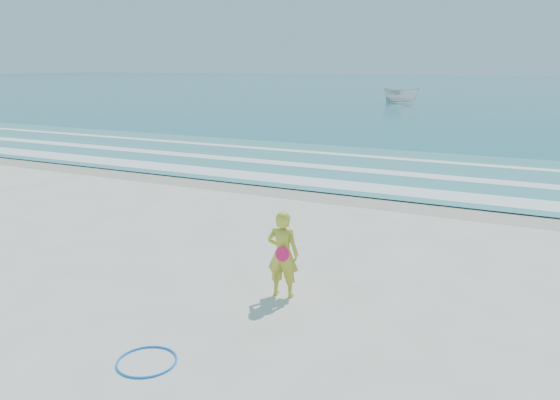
% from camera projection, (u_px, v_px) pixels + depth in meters
% --- Properties ---
extents(ground, '(400.00, 400.00, 0.00)m').
position_uv_depth(ground, '(181.00, 303.00, 9.73)').
color(ground, silver).
rests_on(ground, ground).
extents(wet_sand, '(400.00, 2.40, 0.00)m').
position_uv_depth(wet_sand, '(349.00, 196.00, 17.55)').
color(wet_sand, '#B2A893').
rests_on(wet_sand, ground).
extents(ocean, '(400.00, 190.00, 0.04)m').
position_uv_depth(ocean, '(521.00, 87.00, 101.01)').
color(ocean, '#19727F').
rests_on(ocean, ground).
extents(shallow, '(400.00, 10.00, 0.01)m').
position_uv_depth(shallow, '(390.00, 169.00, 21.89)').
color(shallow, '#59B7AD').
rests_on(shallow, ocean).
extents(foam_near, '(400.00, 1.40, 0.01)m').
position_uv_depth(foam_near, '(362.00, 187.00, 18.67)').
color(foam_near, white).
rests_on(foam_near, shallow).
extents(foam_mid, '(400.00, 0.90, 0.01)m').
position_uv_depth(foam_mid, '(385.00, 172.00, 21.19)').
color(foam_mid, white).
rests_on(foam_mid, shallow).
extents(foam_far, '(400.00, 0.60, 0.01)m').
position_uv_depth(foam_far, '(406.00, 159.00, 24.06)').
color(foam_far, white).
rests_on(foam_far, shallow).
extents(hoop, '(1.02, 1.02, 0.03)m').
position_uv_depth(hoop, '(147.00, 361.00, 7.79)').
color(hoop, '#0D78FB').
rests_on(hoop, ground).
extents(boat, '(4.72, 3.11, 1.71)m').
position_uv_depth(boat, '(401.00, 95.00, 58.52)').
color(boat, silver).
rests_on(boat, ocean).
extents(woman, '(0.63, 0.46, 1.61)m').
position_uv_depth(woman, '(283.00, 254.00, 9.86)').
color(woman, gold).
rests_on(woman, ground).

